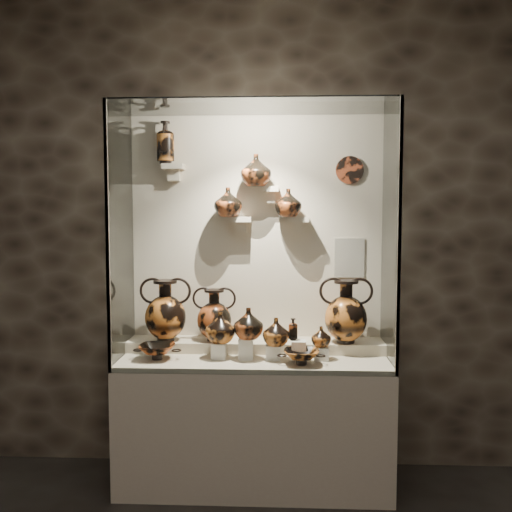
% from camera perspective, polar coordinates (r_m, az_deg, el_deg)
% --- Properties ---
extents(wall_back, '(5.00, 0.02, 3.20)m').
position_cam_1_polar(wall_back, '(3.88, 0.05, 2.22)').
color(wall_back, '#2D231C').
rests_on(wall_back, ground).
extents(plinth, '(1.70, 0.60, 0.80)m').
position_cam_1_polar(plinth, '(3.81, -0.18, -16.34)').
color(plinth, beige).
rests_on(plinth, floor).
extents(front_tier, '(1.68, 0.58, 0.03)m').
position_cam_1_polar(front_tier, '(3.68, -0.18, -10.28)').
color(front_tier, beige).
rests_on(front_tier, plinth).
extents(rear_tier, '(1.70, 0.25, 0.10)m').
position_cam_1_polar(rear_tier, '(3.84, -0.05, -9.12)').
color(rear_tier, beige).
rests_on(rear_tier, plinth).
extents(back_panel, '(1.70, 0.03, 1.60)m').
position_cam_1_polar(back_panel, '(3.88, 0.05, 2.22)').
color(back_panel, beige).
rests_on(back_panel, plinth).
extents(glass_front, '(1.70, 0.01, 1.60)m').
position_cam_1_polar(glass_front, '(3.27, -0.44, 1.81)').
color(glass_front, white).
rests_on(glass_front, plinth).
extents(glass_left, '(0.01, 0.60, 1.60)m').
position_cam_1_polar(glass_left, '(3.70, -13.39, 1.99)').
color(glass_left, white).
rests_on(glass_left, plinth).
extents(glass_right, '(0.01, 0.60, 1.60)m').
position_cam_1_polar(glass_right, '(3.62, 13.32, 1.94)').
color(glass_right, white).
rests_on(glass_right, plinth).
extents(glass_top, '(1.70, 0.60, 0.01)m').
position_cam_1_polar(glass_top, '(3.62, -0.19, 14.72)').
color(glass_top, white).
rests_on(glass_top, back_panel).
extents(frame_post_left, '(0.02, 0.02, 1.60)m').
position_cam_1_polar(frame_post_left, '(3.42, -14.63, 1.78)').
color(frame_post_left, gray).
rests_on(frame_post_left, plinth).
extents(frame_post_right, '(0.02, 0.02, 1.60)m').
position_cam_1_polar(frame_post_right, '(3.34, 14.14, 1.73)').
color(frame_post_right, gray).
rests_on(frame_post_right, plinth).
extents(pedestal_a, '(0.09, 0.09, 0.10)m').
position_cam_1_polar(pedestal_a, '(3.63, -3.73, -9.43)').
color(pedestal_a, white).
rests_on(pedestal_a, front_tier).
extents(pedestal_b, '(0.09, 0.09, 0.13)m').
position_cam_1_polar(pedestal_b, '(3.61, -1.02, -9.25)').
color(pedestal_b, white).
rests_on(pedestal_b, front_tier).
extents(pedestal_c, '(0.09, 0.09, 0.09)m').
position_cam_1_polar(pedestal_c, '(3.61, 1.71, -9.58)').
color(pedestal_c, white).
rests_on(pedestal_c, front_tier).
extents(pedestal_d, '(0.09, 0.09, 0.12)m').
position_cam_1_polar(pedestal_d, '(3.61, 4.28, -9.36)').
color(pedestal_d, white).
rests_on(pedestal_d, front_tier).
extents(pedestal_e, '(0.09, 0.09, 0.08)m').
position_cam_1_polar(pedestal_e, '(3.62, 6.53, -9.65)').
color(pedestal_e, white).
rests_on(pedestal_e, front_tier).
extents(bracket_ul, '(0.14, 0.12, 0.04)m').
position_cam_1_polar(bracket_ul, '(3.88, -8.25, 8.83)').
color(bracket_ul, beige).
rests_on(bracket_ul, back_panel).
extents(bracket_ca, '(0.14, 0.12, 0.04)m').
position_cam_1_polar(bracket_ca, '(3.81, -1.51, 3.68)').
color(bracket_ca, beige).
rests_on(bracket_ca, back_panel).
extents(bracket_cb, '(0.10, 0.12, 0.04)m').
position_cam_1_polar(bracket_cb, '(3.80, 1.51, 6.70)').
color(bracket_cb, beige).
rests_on(bracket_cb, back_panel).
extents(bracket_cc, '(0.14, 0.12, 0.04)m').
position_cam_1_polar(bracket_cc, '(3.80, 4.23, 3.67)').
color(bracket_cc, beige).
rests_on(bracket_cc, back_panel).
extents(amphora_left, '(0.41, 0.41, 0.41)m').
position_cam_1_polar(amphora_left, '(3.82, -9.04, -5.38)').
color(amphora_left, '#BD6624').
rests_on(amphora_left, rear_tier).
extents(amphora_mid, '(0.35, 0.35, 0.34)m').
position_cam_1_polar(amphora_mid, '(3.80, -4.19, -5.87)').
color(amphora_mid, '#9C431B').
rests_on(amphora_mid, rear_tier).
extents(amphora_right, '(0.43, 0.43, 0.41)m').
position_cam_1_polar(amphora_right, '(3.76, 8.98, -5.47)').
color(amphora_right, '#BD6624').
rests_on(amphora_right, rear_tier).
extents(jug_a, '(0.25, 0.25, 0.20)m').
position_cam_1_polar(jug_a, '(3.61, -3.58, -7.11)').
color(jug_a, '#BD6624').
rests_on(jug_a, pedestal_a).
extents(jug_b, '(0.21, 0.21, 0.19)m').
position_cam_1_polar(jug_b, '(3.57, -0.76, -6.75)').
color(jug_b, '#9C431B').
rests_on(jug_b, pedestal_b).
extents(jug_c, '(0.19, 0.19, 0.17)m').
position_cam_1_polar(jug_c, '(3.57, 2.02, -7.58)').
color(jug_c, '#BD6624').
rests_on(jug_c, pedestal_c).
extents(jug_e, '(0.15, 0.15, 0.13)m').
position_cam_1_polar(jug_e, '(3.61, 6.52, -8.01)').
color(jug_e, '#BD6624').
rests_on(jug_e, pedestal_e).
extents(lekythos_small, '(0.09, 0.09, 0.16)m').
position_cam_1_polar(lekythos_small, '(3.59, 3.73, -7.17)').
color(lekythos_small, '#9C431B').
rests_on(lekythos_small, pedestal_d).
extents(kylix_left, '(0.35, 0.32, 0.11)m').
position_cam_1_polar(kylix_left, '(3.66, -9.86, -9.26)').
color(kylix_left, '#9C431B').
rests_on(kylix_left, front_tier).
extents(kylix_right, '(0.32, 0.29, 0.11)m').
position_cam_1_polar(kylix_right, '(3.50, 4.56, -9.88)').
color(kylix_right, '#BD6624').
rests_on(kylix_right, front_tier).
extents(lekythos_tall, '(0.16, 0.16, 0.32)m').
position_cam_1_polar(lekythos_tall, '(3.89, -9.04, 11.40)').
color(lekythos_tall, '#BD6624').
rests_on(lekythos_tall, bracket_ul).
extents(ovoid_vase_a, '(0.24, 0.24, 0.19)m').
position_cam_1_polar(ovoid_vase_a, '(3.77, -2.81, 5.40)').
color(ovoid_vase_a, '#9C431B').
rests_on(ovoid_vase_a, bracket_ca).
extents(ovoid_vase_b, '(0.23, 0.23, 0.21)m').
position_cam_1_polar(ovoid_vase_b, '(3.76, -0.00, 8.58)').
color(ovoid_vase_b, '#9C431B').
rests_on(ovoid_vase_b, bracket_cb).
extents(ovoid_vase_c, '(0.23, 0.23, 0.18)m').
position_cam_1_polar(ovoid_vase_c, '(3.76, 3.24, 5.34)').
color(ovoid_vase_c, '#9C431B').
rests_on(ovoid_vase_c, bracket_cc).
extents(wall_plate, '(0.18, 0.02, 0.18)m').
position_cam_1_polar(wall_plate, '(3.88, 9.35, 8.48)').
color(wall_plate, '#AC4321').
rests_on(wall_plate, back_panel).
extents(info_placard, '(0.20, 0.01, 0.26)m').
position_cam_1_polar(info_placard, '(3.89, 9.32, -0.19)').
color(info_placard, beige).
rests_on(info_placard, back_panel).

